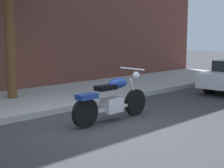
# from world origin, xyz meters

# --- Properties ---
(ground_plane) EXTENTS (60.00, 60.00, 0.00)m
(ground_plane) POSITION_xyz_m (0.00, 0.00, 0.00)
(ground_plane) COLOR #38383D
(sidewalk) EXTENTS (20.25, 3.13, 0.14)m
(sidewalk) POSITION_xyz_m (0.00, 3.19, 0.07)
(sidewalk) COLOR #A9A9A9
(sidewalk) RESTS_ON ground
(motorcycle) EXTENTS (2.11, 0.70, 1.10)m
(motorcycle) POSITION_xyz_m (0.42, 0.28, 0.46)
(motorcycle) COLOR black
(motorcycle) RESTS_ON ground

